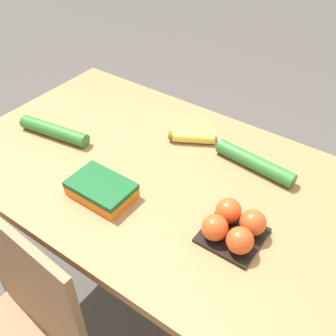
{
  "coord_description": "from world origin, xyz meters",
  "views": [
    {
      "loc": [
        -0.52,
        0.73,
        1.56
      ],
      "look_at": [
        0.0,
        0.0,
        0.79
      ],
      "focal_mm": 42.0,
      "sensor_mm": 36.0,
      "label": 1
    }
  ],
  "objects_px": {
    "banana_bunch": "(190,132)",
    "carrot_bag": "(101,188)",
    "tomato_pack": "(234,227)",
    "cucumber_far": "(255,163)",
    "cucumber_near": "(54,131)"
  },
  "relations": [
    {
      "from": "tomato_pack",
      "to": "cucumber_far",
      "type": "xyz_separation_m",
      "value": [
        0.08,
        -0.28,
        -0.01
      ]
    },
    {
      "from": "banana_bunch",
      "to": "carrot_bag",
      "type": "xyz_separation_m",
      "value": [
        0.05,
        0.39,
        0.01
      ]
    },
    {
      "from": "tomato_pack",
      "to": "carrot_bag",
      "type": "distance_m",
      "value": 0.39
    },
    {
      "from": "cucumber_far",
      "to": "banana_bunch",
      "type": "bearing_deg",
      "value": -5.81
    },
    {
      "from": "tomato_pack",
      "to": "cucumber_near",
      "type": "height_order",
      "value": "tomato_pack"
    },
    {
      "from": "carrot_bag",
      "to": "cucumber_far",
      "type": "xyz_separation_m",
      "value": [
        -0.3,
        -0.36,
        -0.0
      ]
    },
    {
      "from": "tomato_pack",
      "to": "cucumber_near",
      "type": "bearing_deg",
      "value": -2.82
    },
    {
      "from": "tomato_pack",
      "to": "cucumber_far",
      "type": "bearing_deg",
      "value": -74.78
    },
    {
      "from": "carrot_bag",
      "to": "cucumber_far",
      "type": "relative_size",
      "value": 0.68
    },
    {
      "from": "tomato_pack",
      "to": "cucumber_far",
      "type": "height_order",
      "value": "tomato_pack"
    },
    {
      "from": "carrot_bag",
      "to": "cucumber_far",
      "type": "distance_m",
      "value": 0.47
    },
    {
      "from": "banana_bunch",
      "to": "cucumber_far",
      "type": "height_order",
      "value": "cucumber_far"
    },
    {
      "from": "banana_bunch",
      "to": "carrot_bag",
      "type": "bearing_deg",
      "value": 82.78
    },
    {
      "from": "tomato_pack",
      "to": "carrot_bag",
      "type": "xyz_separation_m",
      "value": [
        0.38,
        0.08,
        -0.01
      ]
    },
    {
      "from": "carrot_bag",
      "to": "cucumber_far",
      "type": "height_order",
      "value": "carrot_bag"
    }
  ]
}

